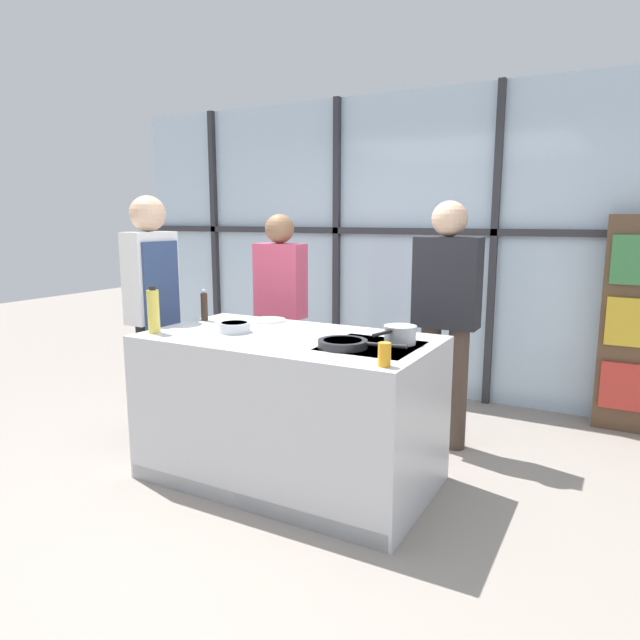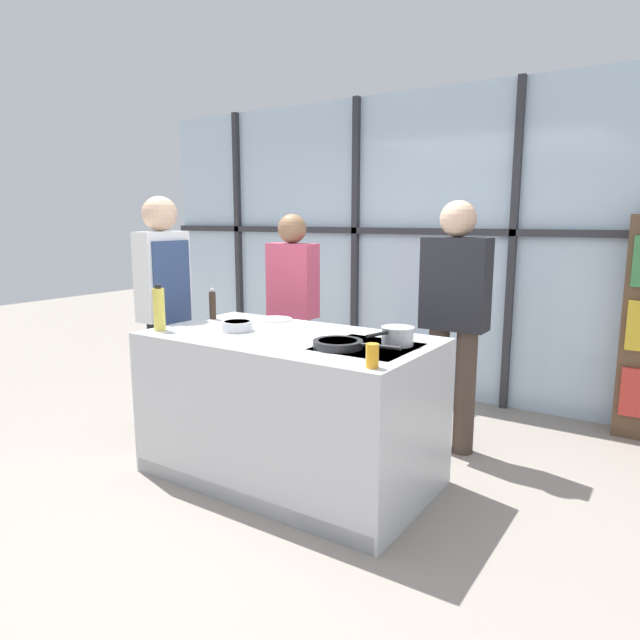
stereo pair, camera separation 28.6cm
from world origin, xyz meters
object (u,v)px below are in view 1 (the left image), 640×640
(frying_pan, at_px, (344,343))
(white_plate, at_px, (268,320))
(saucepan, at_px, (400,334))
(juice_glass_near, at_px, (384,355))
(spectator_far_left, at_px, (281,302))
(mixing_bowl, at_px, (234,327))
(pepper_grinder, at_px, (204,306))
(oil_bottle, at_px, (153,311))
(spectator_center_left, at_px, (446,310))
(chef, at_px, (153,301))

(frying_pan, distance_m, white_plate, 0.98)
(saucepan, distance_m, juice_glass_near, 0.53)
(spectator_far_left, height_order, juice_glass_near, spectator_far_left)
(mixing_bowl, bearing_deg, pepper_grinder, 151.73)
(spectator_far_left, bearing_deg, saucepan, 147.56)
(mixing_bowl, distance_m, juice_glass_near, 1.22)
(white_plate, bearing_deg, frying_pan, -30.24)
(pepper_grinder, bearing_deg, juice_glass_near, -19.46)
(frying_pan, xyz_separation_m, oil_bottle, (-1.25, -0.20, 0.12))
(spectator_far_left, distance_m, frying_pan, 1.61)
(saucepan, bearing_deg, spectator_center_left, 89.13)
(chef, relative_size, saucepan, 5.21)
(chef, height_order, white_plate, chef)
(white_plate, height_order, oil_bottle, oil_bottle)
(pepper_grinder, bearing_deg, mixing_bowl, -28.27)
(spectator_center_left, bearing_deg, chef, 25.90)
(oil_bottle, bearing_deg, white_plate, 60.26)
(spectator_center_left, relative_size, mixing_bowl, 8.75)
(oil_bottle, height_order, pepper_grinder, oil_bottle)
(spectator_far_left, relative_size, white_plate, 6.66)
(oil_bottle, bearing_deg, mixing_bowl, 30.97)
(chef, relative_size, juice_glass_near, 15.17)
(pepper_grinder, bearing_deg, oil_bottle, -88.86)
(spectator_far_left, xyz_separation_m, white_plate, (0.30, -0.63, -0.03))
(frying_pan, bearing_deg, oil_bottle, -170.74)
(oil_bottle, height_order, juice_glass_near, oil_bottle)
(pepper_grinder, distance_m, juice_glass_near, 1.71)
(oil_bottle, bearing_deg, juice_glass_near, -2.46)
(spectator_center_left, distance_m, juice_glass_near, 1.40)
(white_plate, bearing_deg, spectator_far_left, 115.10)
(spectator_center_left, distance_m, mixing_bowl, 1.51)
(spectator_center_left, distance_m, saucepan, 0.88)
(white_plate, bearing_deg, saucepan, -12.85)
(juice_glass_near, bearing_deg, mixing_bowl, 164.20)
(spectator_far_left, distance_m, pepper_grinder, 0.84)
(saucepan, distance_m, white_plate, 1.12)
(juice_glass_near, bearing_deg, spectator_far_left, 137.04)
(spectator_far_left, height_order, frying_pan, spectator_far_left)
(oil_bottle, relative_size, juice_glass_near, 2.50)
(spectator_far_left, xyz_separation_m, frying_pan, (1.14, -1.13, -0.01))
(spectator_center_left, xyz_separation_m, mixing_bowl, (-1.07, -1.07, -0.04))
(oil_bottle, xyz_separation_m, juice_glass_near, (1.61, -0.07, -0.08))
(chef, relative_size, pepper_grinder, 8.06)
(mixing_bowl, bearing_deg, spectator_center_left, 45.06)
(spectator_center_left, bearing_deg, frying_pan, 77.23)
(spectator_center_left, bearing_deg, spectator_far_left, 0.00)
(saucepan, height_order, juice_glass_near, juice_glass_near)
(chef, relative_size, spectator_center_left, 1.02)
(chef, distance_m, spectator_far_left, 1.06)
(spectator_far_left, xyz_separation_m, spectator_center_left, (1.40, 0.00, 0.04))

